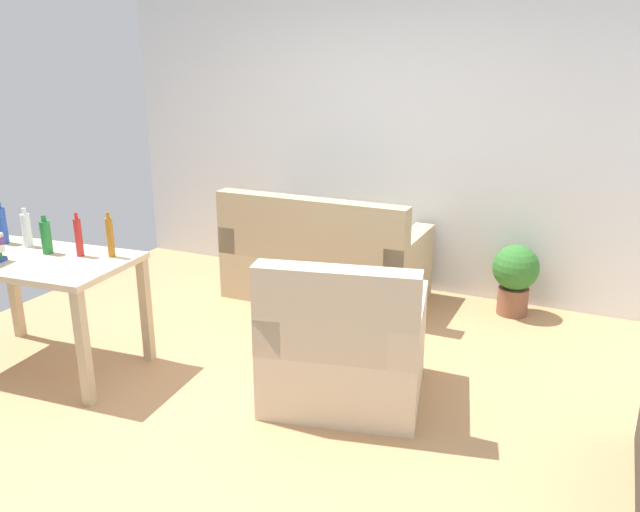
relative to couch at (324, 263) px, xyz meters
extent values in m
cube|color=tan|center=(0.37, -1.59, -0.32)|extent=(5.20, 4.40, 0.02)
cube|color=silver|center=(0.37, 0.61, 1.04)|extent=(5.20, 0.10, 2.70)
cube|color=tan|center=(0.00, 0.06, -0.11)|extent=(1.62, 0.84, 0.40)
cube|color=tan|center=(0.00, -0.28, 0.35)|extent=(1.62, 0.16, 0.52)
cube|color=tan|center=(0.73, 0.06, 0.20)|extent=(0.16, 0.84, 0.22)
cube|color=tan|center=(-0.73, 0.06, 0.20)|extent=(0.16, 0.84, 0.22)
cube|color=#C6B28E|center=(-1.12, -1.91, 0.43)|extent=(1.26, 0.81, 0.04)
cube|color=tan|center=(-0.54, -2.17, 0.05)|extent=(0.07, 0.07, 0.72)
cube|color=tan|center=(-1.71, -1.65, 0.05)|extent=(0.07, 0.07, 0.72)
cube|color=tan|center=(-0.59, -1.55, 0.05)|extent=(0.07, 0.07, 0.72)
cylinder|color=brown|center=(1.52, 0.31, -0.20)|extent=(0.24, 0.24, 0.22)
sphere|color=#2D6B28|center=(1.52, 0.31, 0.08)|extent=(0.36, 0.36, 0.36)
cube|color=beige|center=(0.79, -1.40, -0.11)|extent=(1.06, 1.02, 0.40)
cube|color=#C0AD91|center=(0.86, -1.73, 0.35)|extent=(0.91, 0.35, 0.52)
cube|color=#C8B597|center=(1.15, -1.31, 0.20)|extent=(0.34, 0.85, 0.22)
cube|color=#C8B597|center=(0.43, -1.48, 0.20)|extent=(0.34, 0.85, 0.22)
cylinder|color=#2347A3|center=(-1.59, -1.76, 0.57)|extent=(0.07, 0.07, 0.25)
cylinder|color=silver|center=(-1.38, -1.75, 0.56)|extent=(0.06, 0.06, 0.22)
cylinder|color=silver|center=(-1.38, -1.75, 0.69)|extent=(0.03, 0.03, 0.04)
cylinder|color=#1E722D|center=(-1.13, -1.81, 0.56)|extent=(0.07, 0.07, 0.21)
cylinder|color=#1E722D|center=(-1.13, -1.81, 0.68)|extent=(0.03, 0.03, 0.04)
cylinder|color=#AD2323|center=(-0.90, -1.76, 0.57)|extent=(0.05, 0.05, 0.24)
cylinder|color=#AD2323|center=(-0.90, -1.76, 0.71)|extent=(0.02, 0.02, 0.04)
cylinder|color=#9E6019|center=(-0.71, -1.69, 0.58)|extent=(0.04, 0.04, 0.25)
cylinder|color=#9E6019|center=(-0.71, -1.69, 0.72)|extent=(0.02, 0.02, 0.04)
camera|label=1|loc=(2.11, -4.61, 1.68)|focal=35.65mm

